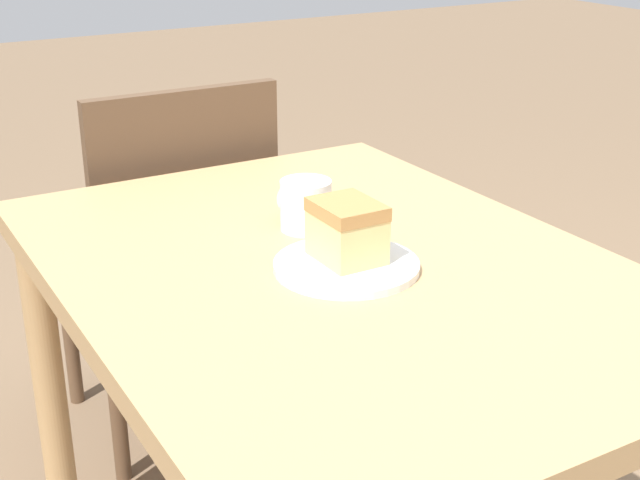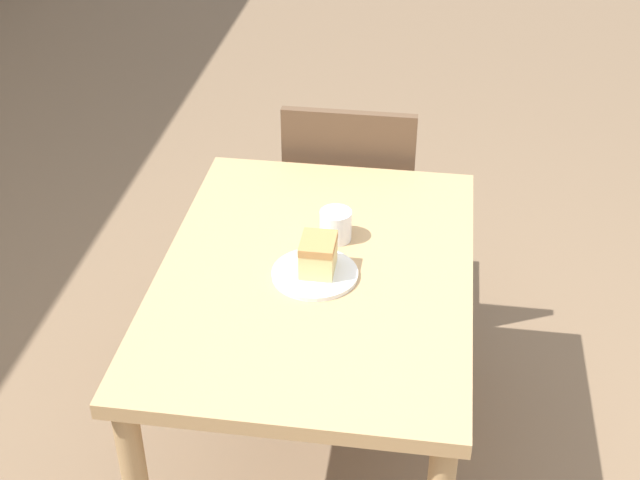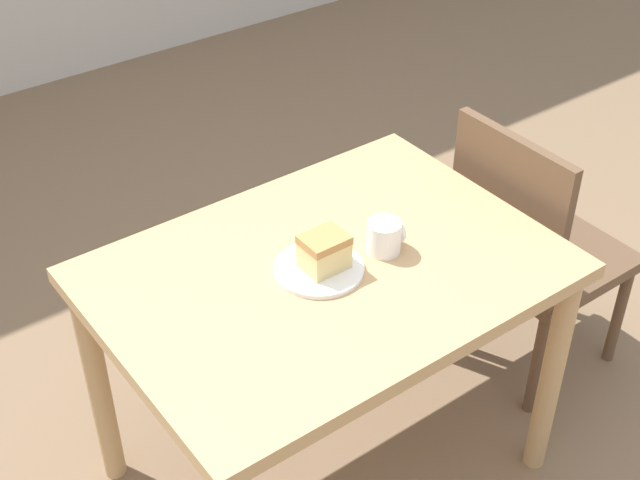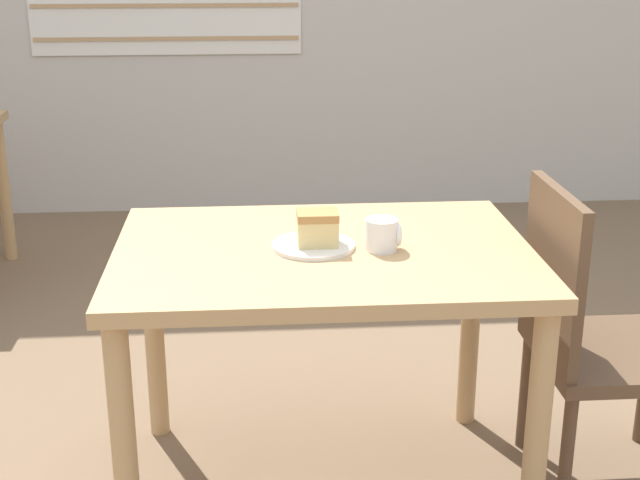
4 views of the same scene
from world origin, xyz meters
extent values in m
cube|color=tan|center=(0.12, 0.19, 0.72)|extent=(1.09, 0.79, 0.04)
cylinder|color=tan|center=(0.61, -0.15, 0.35)|extent=(0.06, 0.06, 0.70)
cylinder|color=tan|center=(0.61, 0.54, 0.35)|extent=(0.06, 0.06, 0.70)
cube|color=brown|center=(0.94, 0.19, 0.40)|extent=(0.44, 0.44, 0.04)
cylinder|color=brown|center=(1.13, 0.00, 0.19)|extent=(0.04, 0.04, 0.38)
cylinder|color=brown|center=(1.13, 0.37, 0.19)|extent=(0.04, 0.04, 0.38)
cylinder|color=brown|center=(0.75, 0.00, 0.19)|extent=(0.04, 0.04, 0.38)
cylinder|color=brown|center=(0.75, 0.37, 0.19)|extent=(0.04, 0.04, 0.38)
cube|color=brown|center=(0.74, 0.19, 0.65)|extent=(0.03, 0.42, 0.46)
cylinder|color=white|center=(0.09, 0.19, 0.74)|extent=(0.22, 0.22, 0.01)
cube|color=#E0C67F|center=(0.10, 0.19, 0.78)|extent=(0.10, 0.08, 0.07)
cube|color=#B27F47|center=(0.10, 0.19, 0.83)|extent=(0.11, 0.09, 0.02)
cylinder|color=white|center=(0.27, 0.16, 0.78)|extent=(0.08, 0.08, 0.08)
torus|color=white|center=(0.31, 0.16, 0.78)|extent=(0.02, 0.06, 0.06)
camera|label=1|loc=(-0.93, 0.83, 1.27)|focal=50.00mm
camera|label=2|loc=(-1.69, -0.08, 2.05)|focal=50.00mm
camera|label=3|loc=(-0.90, -1.15, 2.06)|focal=50.00mm
camera|label=4|loc=(-0.06, -2.00, 1.51)|focal=50.00mm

